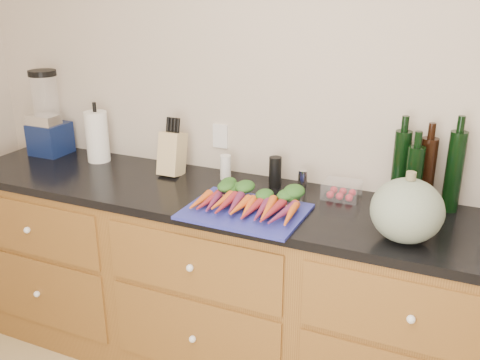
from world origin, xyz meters
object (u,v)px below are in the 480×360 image
at_px(cutting_board, 245,212).
at_px(squash, 407,211).
at_px(carrots, 248,202).
at_px(blender_appliance, 47,118).
at_px(paper_towel, 97,137).
at_px(knife_block, 172,154).
at_px(tomato_box, 342,190).

xyz_separation_m(cutting_board, squash, (0.64, 0.01, 0.11)).
distance_m(cutting_board, squash, 0.65).
bearing_deg(carrots, blender_appliance, 167.96).
bearing_deg(cutting_board, carrots, 90.00).
height_order(carrots, paper_towel, paper_towel).
bearing_deg(blender_appliance, squash, -8.78).
bearing_deg(knife_block, cutting_board, -29.69).
distance_m(cutting_board, knife_block, 0.61).
height_order(carrots, knife_block, knife_block).
xyz_separation_m(carrots, squash, (0.64, -0.02, 0.08)).
distance_m(squash, knife_block, 1.21).
xyz_separation_m(blender_appliance, knife_block, (0.80, -0.02, -0.10)).
distance_m(knife_block, tomato_box, 0.86).
distance_m(blender_appliance, paper_towel, 0.34).
relative_size(cutting_board, carrots, 1.11).
height_order(knife_block, tomato_box, knife_block).
height_order(cutting_board, paper_towel, paper_towel).
xyz_separation_m(carrots, blender_appliance, (-1.33, 0.28, 0.17)).
relative_size(paper_towel, tomato_box, 1.69).
relative_size(carrots, tomato_box, 2.76).
bearing_deg(carrots, paper_towel, 164.04).
xyz_separation_m(cutting_board, knife_block, (-0.53, 0.30, 0.10)).
relative_size(squash, knife_block, 1.26).
relative_size(carrots, squash, 1.65).
relative_size(squash, tomato_box, 1.67).
xyz_separation_m(blender_appliance, paper_towel, (0.33, 0.00, -0.07)).
bearing_deg(squash, cutting_board, -178.86).
height_order(cutting_board, knife_block, knife_block).
xyz_separation_m(paper_towel, knife_block, (0.47, -0.02, -0.03)).
height_order(cutting_board, squash, squash).
height_order(carrots, squash, squash).
xyz_separation_m(cutting_board, tomato_box, (0.33, 0.33, 0.03)).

